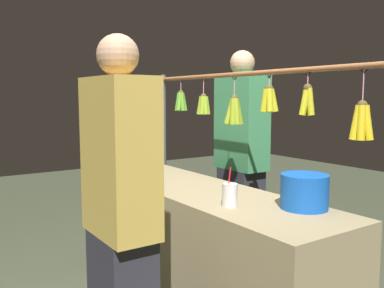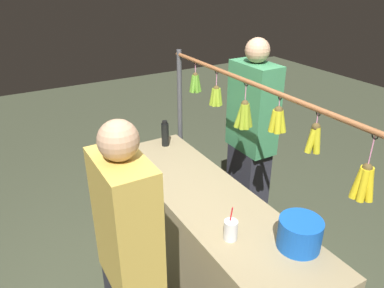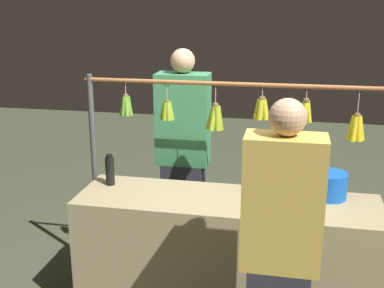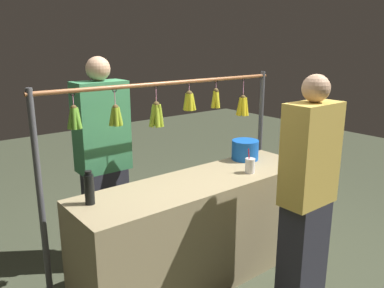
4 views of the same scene
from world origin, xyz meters
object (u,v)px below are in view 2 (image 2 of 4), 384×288
at_px(water_bottle, 165,134).
at_px(customer_person, 131,274).
at_px(drink_cup, 231,230).
at_px(vendor_person, 250,144).
at_px(blue_bucket, 300,234).

bearing_deg(water_bottle, customer_person, 146.62).
distance_m(water_bottle, drink_cup, 1.31).
bearing_deg(drink_cup, vendor_person, -43.58).
xyz_separation_m(blue_bucket, customer_person, (0.30, 0.88, -0.11)).
relative_size(water_bottle, vendor_person, 0.13).
height_order(water_bottle, blue_bucket, water_bottle).
distance_m(water_bottle, vendor_person, 0.74).
relative_size(blue_bucket, customer_person, 0.14).
height_order(drink_cup, vendor_person, vendor_person).
distance_m(blue_bucket, drink_cup, 0.38).
relative_size(drink_cup, vendor_person, 0.11).
bearing_deg(vendor_person, water_bottle, 56.76).
relative_size(water_bottle, customer_person, 0.14).
relative_size(blue_bucket, vendor_person, 0.14).
height_order(blue_bucket, vendor_person, vendor_person).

